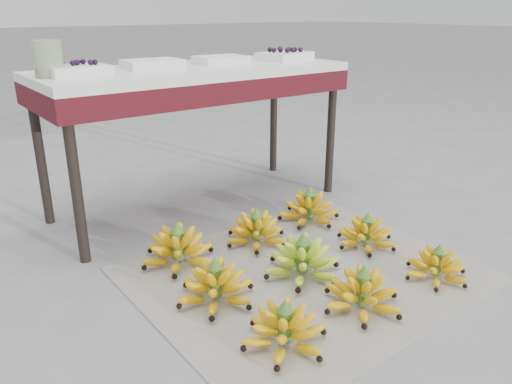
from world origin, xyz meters
TOP-DOWN VIEW (x-y plane):
  - ground at (0.00, 0.00)m, footprint 60.00×60.00m
  - newspaper_mat at (0.08, 0.06)m, footprint 1.25×1.05m
  - bunch_front_left at (-0.27, -0.23)m, footprint 0.34×0.34m
  - bunch_front_center at (0.07, -0.23)m, footprint 0.34×0.34m
  - bunch_front_right at (0.45, -0.27)m, footprint 0.29×0.29m
  - bunch_mid_left at (-0.30, 0.11)m, footprint 0.37×0.37m
  - bunch_mid_center at (0.06, 0.06)m, footprint 0.38×0.38m
  - bunch_mid_right at (0.45, 0.08)m, footprint 0.32×0.32m
  - bunch_back_left at (-0.27, 0.43)m, footprint 0.39×0.39m
  - bunch_back_center at (0.09, 0.39)m, footprint 0.33×0.33m
  - bunch_back_right at (0.44, 0.44)m, footprint 0.35×0.35m
  - vendor_table at (0.13, 0.94)m, footprint 1.49×0.60m
  - tray_far_left at (-0.43, 0.94)m, footprint 0.26×0.20m
  - tray_left at (-0.07, 0.98)m, footprint 0.27×0.20m
  - tray_right at (0.30, 0.97)m, footprint 0.25×0.19m
  - tray_far_right at (0.66, 0.90)m, footprint 0.31×0.25m
  - glass_jar at (-0.54, 0.94)m, footprint 0.15×0.15m

SIDE VIEW (x-z plane):
  - ground at x=0.00m, z-range 0.00..0.00m
  - newspaper_mat at x=0.08m, z-range 0.00..0.01m
  - bunch_front_right at x=0.45m, z-range -0.02..0.13m
  - bunch_mid_right at x=0.45m, z-range -0.02..0.14m
  - bunch_front_left at x=-0.27m, z-range -0.02..0.14m
  - bunch_back_center at x=0.09m, z-range -0.02..0.15m
  - bunch_front_center at x=0.07m, z-range -0.02..0.15m
  - bunch_mid_left at x=-0.30m, z-range -0.02..0.15m
  - bunch_back_right at x=0.44m, z-range -0.02..0.15m
  - bunch_back_left at x=-0.27m, z-range -0.02..0.16m
  - bunch_mid_center at x=0.06m, z-range -0.02..0.16m
  - vendor_table at x=0.13m, z-range 0.28..0.99m
  - tray_right at x=0.30m, z-range 0.72..0.75m
  - tray_left at x=-0.07m, z-range 0.72..0.76m
  - tray_far_left at x=-0.43m, z-range 0.71..0.77m
  - tray_far_right at x=0.66m, z-range 0.71..0.77m
  - glass_jar at x=-0.54m, z-range 0.72..0.86m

